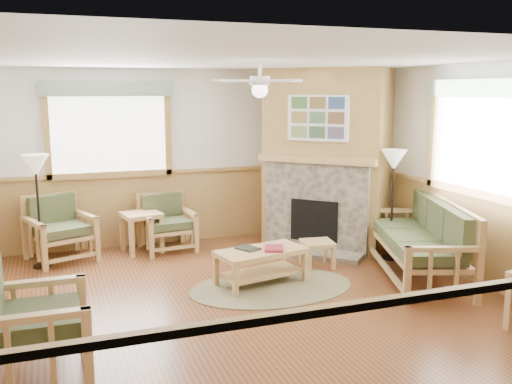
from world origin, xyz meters
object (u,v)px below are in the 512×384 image
object	(u,v)px
sofa	(417,239)
footstool	(317,254)
floor_lamp_right	(392,205)
coffee_table	(261,267)
floor_lamp_left	(39,211)
armchair_back_left	(60,229)
armchair_back_right	(167,223)
end_table_chairs	(142,232)
armchair_left	(31,319)

from	to	relation	value
sofa	footstool	bearing A→B (deg)	-109.00
floor_lamp_right	coffee_table	bearing A→B (deg)	-169.75
floor_lamp_left	floor_lamp_right	size ratio (longest dim) A/B	0.98
armchair_back_left	coffee_table	size ratio (longest dim) A/B	0.83
sofa	armchair_back_right	world-z (taller)	sofa
armchair_back_left	footstool	xyz separation A→B (m)	(3.28, -1.51, -0.28)
sofa	armchair_back_left	xyz separation A→B (m)	(-4.29, 2.31, -0.03)
armchair_back_left	armchair_back_right	distance (m)	1.52
coffee_table	end_table_chairs	xyz separation A→B (m)	(-1.17, 1.93, 0.08)
armchair_back_left	floor_lamp_left	world-z (taller)	floor_lamp_left
armchair_left	floor_lamp_left	bearing A→B (deg)	-0.21
floor_lamp_right	floor_lamp_left	bearing A→B (deg)	164.75
armchair_back_left	floor_lamp_left	xyz separation A→B (m)	(-0.26, -0.24, 0.32)
sofa	floor_lamp_right	bearing A→B (deg)	-170.08
floor_lamp_right	armchair_back_left	bearing A→B (deg)	161.03
armchair_left	floor_lamp_left	size ratio (longest dim) A/B	0.66
armchair_back_right	floor_lamp_right	bearing A→B (deg)	-33.79
armchair_back_right	armchair_back_left	bearing A→B (deg)	175.43
footstool	floor_lamp_right	xyz separation A→B (m)	(1.15, -0.01, 0.61)
sofa	armchair_back_left	distance (m)	4.88
armchair_back_right	end_table_chairs	bearing A→B (deg)	174.32
end_table_chairs	floor_lamp_left	bearing A→B (deg)	-168.95
armchair_left	footstool	distance (m)	4.08
armchair_left	coffee_table	world-z (taller)	armchair_left
sofa	floor_lamp_left	xyz separation A→B (m)	(-4.55, 2.07, 0.28)
coffee_table	floor_lamp_right	size ratio (longest dim) A/B	0.70
armchair_back_right	floor_lamp_right	distance (m)	3.31
armchair_back_right	end_table_chairs	distance (m)	0.40
sofa	floor_lamp_left	size ratio (longest dim) A/B	1.38
end_table_chairs	coffee_table	bearing A→B (deg)	-58.78
end_table_chairs	armchair_back_right	bearing A→B (deg)	0.00
armchair_back_left	coffee_table	bearing A→B (deg)	-59.89
armchair_back_right	end_table_chairs	size ratio (longest dim) A/B	1.39
armchair_back_left	end_table_chairs	size ratio (longest dim) A/B	1.52
armchair_back_left	floor_lamp_left	bearing A→B (deg)	-157.23
sofa	armchair_back_left	world-z (taller)	sofa
coffee_table	floor_lamp_left	bearing A→B (deg)	134.55
armchair_back_right	footstool	distance (m)	2.35
sofa	coffee_table	size ratio (longest dim) A/B	1.94
sofa	armchair_left	bearing A→B (deg)	-56.71
armchair_left	footstool	xyz separation A→B (m)	(3.57, 1.95, -0.33)
footstool	floor_lamp_right	distance (m)	1.30
sofa	coffee_table	world-z (taller)	sofa
armchair_back_right	end_table_chairs	xyz separation A→B (m)	(-0.38, 0.00, -0.12)
floor_lamp_left	coffee_table	bearing A→B (deg)	-32.83
sofa	end_table_chairs	xyz separation A→B (m)	(-3.15, 2.34, -0.19)
armchair_left	footstool	size ratio (longest dim) A/B	2.49
armchair_back_left	armchair_left	distance (m)	3.47
floor_lamp_right	armchair_back_right	bearing A→B (deg)	151.89
sofa	armchair_back_right	xyz separation A→B (m)	(-2.77, 2.34, -0.07)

